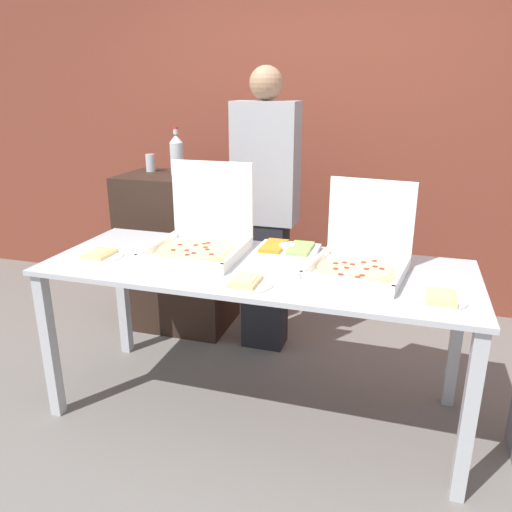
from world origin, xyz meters
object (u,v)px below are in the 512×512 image
paper_plate_front_center (100,255)px  soda_bottle (177,154)px  pizza_box_near_left (201,238)px  pizza_box_far_right (360,257)px  paper_plate_front_left (245,282)px  person_guest_plaid (265,210)px  soda_can_silver (150,163)px  paper_plate_front_right (441,298)px  veggie_tray (287,250)px

paper_plate_front_center → soda_bottle: 1.09m
pizza_box_near_left → pizza_box_far_right: (0.85, -0.05, -0.01)m
paper_plate_front_left → person_guest_plaid: 1.01m
pizza_box_far_right → person_guest_plaid: person_guest_plaid is taller
paper_plate_front_left → soda_can_silver: bearing=132.5°
paper_plate_front_right → person_guest_plaid: size_ratio=0.12×
pizza_box_near_left → pizza_box_far_right: size_ratio=0.99×
pizza_box_near_left → person_guest_plaid: bearing=73.2°
pizza_box_near_left → veggie_tray: (0.45, 0.12, -0.06)m
soda_can_silver → pizza_box_near_left: bearing=-49.0°
soda_bottle → soda_can_silver: size_ratio=2.60×
pizza_box_near_left → paper_plate_front_center: 0.54m
paper_plate_front_center → soda_can_silver: bearing=103.4°
paper_plate_front_center → soda_bottle: (-0.01, 1.01, 0.41)m
pizza_box_near_left → paper_plate_front_right: (1.22, -0.30, -0.07)m
pizza_box_near_left → soda_can_silver: pizza_box_near_left is taller
veggie_tray → soda_can_silver: 1.44m
pizza_box_far_right → paper_plate_front_center: bearing=-164.8°
paper_plate_front_left → pizza_box_near_left: bearing=135.7°
pizza_box_far_right → soda_bottle: size_ratio=1.55×
pizza_box_near_left → pizza_box_far_right: 0.85m
pizza_box_near_left → paper_plate_front_left: 0.52m
pizza_box_far_right → person_guest_plaid: (-0.67, 0.67, 0.04)m
soda_bottle → person_guest_plaid: (0.69, -0.17, -0.31)m
pizza_box_near_left → soda_bottle: bearing=122.0°
paper_plate_front_left → soda_can_silver: size_ratio=2.07×
paper_plate_front_center → veggie_tray: size_ratio=0.75×
paper_plate_front_center → soda_bottle: size_ratio=0.76×
soda_bottle → person_guest_plaid: 0.77m
pizza_box_far_right → person_guest_plaid: bearing=142.9°
pizza_box_far_right → soda_bottle: soda_bottle is taller
paper_plate_front_right → veggie_tray: (-0.77, 0.42, 0.01)m
paper_plate_front_center → veggie_tray: 1.00m
paper_plate_front_center → person_guest_plaid: size_ratio=0.13×
pizza_box_near_left → soda_bottle: soda_bottle is taller
pizza_box_near_left → paper_plate_front_left: (0.37, -0.36, -0.07)m
veggie_tray → paper_plate_front_left: bearing=-99.3°
pizza_box_near_left → pizza_box_far_right: bearing=-3.7°
soda_bottle → person_guest_plaid: bearing=-13.9°
pizza_box_near_left → person_guest_plaid: (0.18, 0.62, 0.03)m
paper_plate_front_center → paper_plate_front_right: bearing=-2.8°
pizza_box_near_left → paper_plate_front_center: (-0.49, -0.22, -0.07)m
paper_plate_front_right → veggie_tray: veggie_tray is taller
soda_bottle → pizza_box_far_right: bearing=-31.9°
veggie_tray → person_guest_plaid: person_guest_plaid is taller
soda_can_silver → paper_plate_front_left: bearing=-47.5°
paper_plate_front_right → soda_can_silver: size_ratio=1.72×
veggie_tray → pizza_box_far_right: bearing=-22.4°
pizza_box_far_right → paper_plate_front_right: (0.36, -0.25, -0.06)m
veggie_tray → soda_bottle: 1.23m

